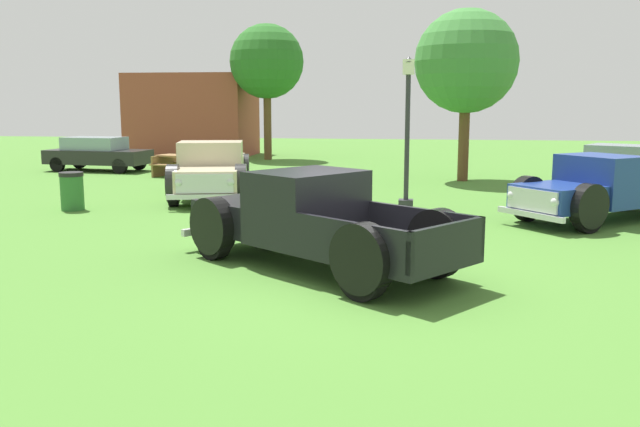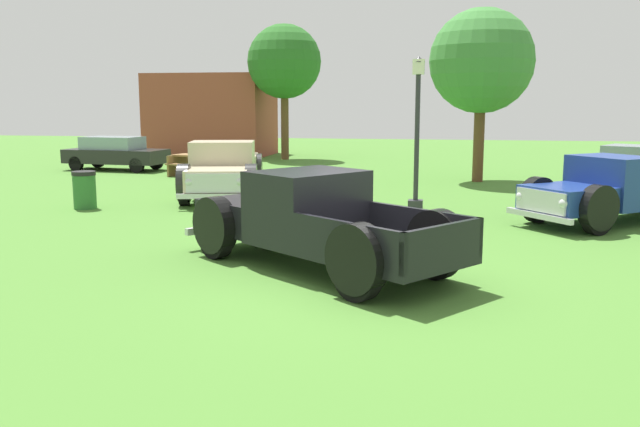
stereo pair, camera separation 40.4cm
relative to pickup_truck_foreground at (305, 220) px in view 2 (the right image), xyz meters
The scene contains 11 objects.
ground_plane 1.55m from the pickup_truck_foreground, 41.65° to the right, with size 80.00×80.00×0.00m, color #477A2D.
pickup_truck_foreground is the anchor object (origin of this frame).
pickup_truck_behind_left 8.28m from the pickup_truck_foreground, 117.85° to the left, with size 3.01×5.47×1.59m.
pickup_truck_behind_right 7.67m from the pickup_truck_foreground, 40.34° to the left, with size 4.91×4.36×1.50m.
sedan_distant_a 17.64m from the pickup_truck_foreground, 126.91° to the left, with size 4.11×2.02×1.32m.
lamp_post_near 6.42m from the pickup_truck_foreground, 75.69° to the left, with size 0.36×0.36×3.76m.
picnic_table 14.24m from the pickup_truck_foreground, 117.68° to the left, with size 2.16×1.96×0.78m.
trash_can 8.23m from the pickup_truck_foreground, 144.22° to the left, with size 0.59×0.59×0.95m.
oak_tree_east 21.29m from the pickup_truck_foreground, 104.24° to the left, with size 3.42×3.42×6.24m.
oak_tree_west 13.54m from the pickup_truck_foreground, 75.15° to the left, with size 3.46×3.46×5.75m.
brick_pavilion 24.07m from the pickup_truck_foreground, 112.93° to the left, with size 5.76×4.33×4.04m.
Camera 2 is at (1.20, -9.78, 2.66)m, focal length 37.81 mm.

